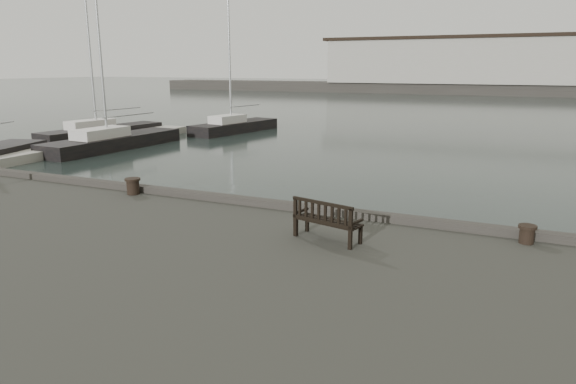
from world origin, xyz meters
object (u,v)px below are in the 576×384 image
object	(u,v)px
bench	(327,228)
yacht_c	(114,145)
bollard_right	(527,234)
yacht_b	(103,135)
yacht_d	(235,129)
bollard_left	(133,186)

from	to	relation	value
bench	yacht_c	size ratio (longest dim) A/B	0.11
bollard_right	yacht_b	distance (m)	32.92
yacht_b	yacht_d	world-z (taller)	yacht_b
bollard_right	yacht_d	world-z (taller)	yacht_d
yacht_d	bollard_right	bearing A→B (deg)	-38.75
bollard_right	yacht_d	xyz separation A→B (m)	(-20.91, 24.44, -1.52)
yacht_d	yacht_b	bearing A→B (deg)	-124.13
bench	bollard_right	bearing A→B (deg)	35.46
yacht_b	yacht_d	distance (m)	9.91
yacht_b	yacht_c	xyz separation A→B (m)	(4.22, -3.47, -0.00)
bollard_left	yacht_b	size ratio (longest dim) A/B	0.04
bench	yacht_c	world-z (taller)	yacht_c
yacht_c	yacht_d	size ratio (longest dim) A/B	1.25
yacht_c	bench	bearing A→B (deg)	-34.22
bollard_right	yacht_c	bearing A→B (deg)	149.52
bench	bollard_left	distance (m)	6.50
yacht_c	yacht_d	distance (m)	10.86
bollard_left	bollard_right	world-z (taller)	bollard_left
yacht_b	yacht_d	xyz separation A→B (m)	(6.99, 7.03, -0.02)
yacht_b	bollard_right	bearing A→B (deg)	-22.73
bollard_right	yacht_c	size ratio (longest dim) A/B	0.03
bench	yacht_d	distance (m)	31.12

